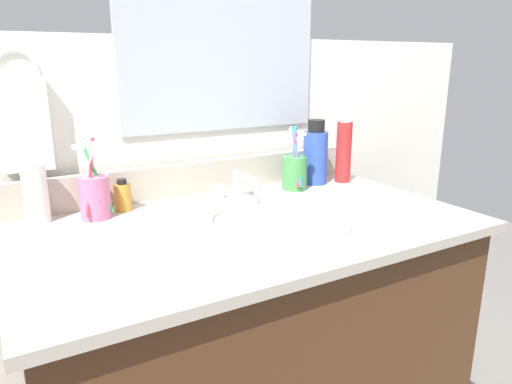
{
  "coord_description": "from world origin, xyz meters",
  "views": [
    {
      "loc": [
        -0.51,
        -0.91,
        1.24
      ],
      "look_at": [
        0.02,
        0.0,
        0.94
      ],
      "focal_mm": 32.99,
      "sensor_mm": 36.0,
      "label": 1
    }
  ],
  "objects_px": {
    "faucet": "(238,190)",
    "bottle_lotion_white": "(35,191)",
    "hand_towel": "(24,124)",
    "cup_pink": "(95,196)",
    "bottle_spray_red": "(344,149)",
    "bottle_shampoo_blue": "(315,155)",
    "bottle_oil_amber": "(123,196)",
    "cup_green": "(295,171)"
  },
  "relations": [
    {
      "from": "hand_towel",
      "to": "bottle_lotion_white",
      "type": "height_order",
      "value": "hand_towel"
    },
    {
      "from": "bottle_shampoo_blue",
      "to": "cup_pink",
      "type": "xyz_separation_m",
      "value": [
        -0.65,
        -0.01,
        -0.03
      ]
    },
    {
      "from": "bottle_shampoo_blue",
      "to": "hand_towel",
      "type": "bearing_deg",
      "value": 172.78
    },
    {
      "from": "bottle_oil_amber",
      "to": "bottle_shampoo_blue",
      "type": "xyz_separation_m",
      "value": [
        0.58,
        -0.02,
        0.05
      ]
    },
    {
      "from": "bottle_lotion_white",
      "to": "bottle_shampoo_blue",
      "type": "relative_size",
      "value": 0.83
    },
    {
      "from": "bottle_spray_red",
      "to": "cup_pink",
      "type": "xyz_separation_m",
      "value": [
        -0.74,
        0.02,
        -0.05
      ]
    },
    {
      "from": "hand_towel",
      "to": "bottle_oil_amber",
      "type": "xyz_separation_m",
      "value": [
        0.19,
        -0.08,
        -0.18
      ]
    },
    {
      "from": "faucet",
      "to": "cup_pink",
      "type": "height_order",
      "value": "cup_pink"
    },
    {
      "from": "hand_towel",
      "to": "bottle_spray_red",
      "type": "bearing_deg",
      "value": -8.2
    },
    {
      "from": "bottle_spray_red",
      "to": "bottle_oil_amber",
      "type": "distance_m",
      "value": 0.67
    },
    {
      "from": "bottle_lotion_white",
      "to": "bottle_spray_red",
      "type": "distance_m",
      "value": 0.87
    },
    {
      "from": "faucet",
      "to": "bottle_oil_amber",
      "type": "distance_m",
      "value": 0.3
    },
    {
      "from": "bottle_spray_red",
      "to": "bottle_oil_amber",
      "type": "xyz_separation_m",
      "value": [
        -0.67,
        0.05,
        -0.07
      ]
    },
    {
      "from": "bottle_spray_red",
      "to": "bottle_lotion_white",
      "type": "bearing_deg",
      "value": 176.13
    },
    {
      "from": "cup_green",
      "to": "cup_pink",
      "type": "xyz_separation_m",
      "value": [
        -0.56,
        0.02,
        0.0
      ]
    },
    {
      "from": "bottle_lotion_white",
      "to": "cup_pink",
      "type": "height_order",
      "value": "cup_pink"
    },
    {
      "from": "hand_towel",
      "to": "bottle_oil_amber",
      "type": "relative_size",
      "value": 2.73
    },
    {
      "from": "bottle_oil_amber",
      "to": "bottle_shampoo_blue",
      "type": "relative_size",
      "value": 0.41
    },
    {
      "from": "hand_towel",
      "to": "bottle_shampoo_blue",
      "type": "bearing_deg",
      "value": -7.22
    },
    {
      "from": "cup_green",
      "to": "bottle_oil_amber",
      "type": "bearing_deg",
      "value": 174.78
    },
    {
      "from": "hand_towel",
      "to": "cup_pink",
      "type": "relative_size",
      "value": 1.15
    },
    {
      "from": "bottle_shampoo_blue",
      "to": "cup_pink",
      "type": "height_order",
      "value": "bottle_shampoo_blue"
    },
    {
      "from": "cup_green",
      "to": "cup_pink",
      "type": "relative_size",
      "value": 0.96
    },
    {
      "from": "hand_towel",
      "to": "faucet",
      "type": "bearing_deg",
      "value": -16.34
    },
    {
      "from": "faucet",
      "to": "bottle_lotion_white",
      "type": "xyz_separation_m",
      "value": [
        -0.49,
        0.08,
        0.05
      ]
    },
    {
      "from": "cup_pink",
      "to": "faucet",
      "type": "bearing_deg",
      "value": -5.96
    },
    {
      "from": "hand_towel",
      "to": "bottle_lotion_white",
      "type": "distance_m",
      "value": 0.16
    },
    {
      "from": "hand_towel",
      "to": "cup_pink",
      "type": "height_order",
      "value": "hand_towel"
    },
    {
      "from": "faucet",
      "to": "cup_pink",
      "type": "bearing_deg",
      "value": 174.04
    },
    {
      "from": "cup_green",
      "to": "hand_towel",
      "type": "bearing_deg",
      "value": 169.81
    },
    {
      "from": "faucet",
      "to": "bottle_lotion_white",
      "type": "height_order",
      "value": "bottle_lotion_white"
    },
    {
      "from": "cup_pink",
      "to": "bottle_spray_red",
      "type": "bearing_deg",
      "value": -1.51
    },
    {
      "from": "faucet",
      "to": "bottle_spray_red",
      "type": "height_order",
      "value": "bottle_spray_red"
    },
    {
      "from": "bottle_oil_amber",
      "to": "hand_towel",
      "type": "bearing_deg",
      "value": 158.13
    },
    {
      "from": "hand_towel",
      "to": "bottle_shampoo_blue",
      "type": "distance_m",
      "value": 0.79
    },
    {
      "from": "hand_towel",
      "to": "bottle_shampoo_blue",
      "type": "height_order",
      "value": "hand_towel"
    },
    {
      "from": "bottle_lotion_white",
      "to": "cup_pink",
      "type": "distance_m",
      "value": 0.13
    },
    {
      "from": "hand_towel",
      "to": "bottle_spray_red",
      "type": "relative_size",
      "value": 0.99
    },
    {
      "from": "hand_towel",
      "to": "cup_pink",
      "type": "distance_m",
      "value": 0.23
    },
    {
      "from": "bottle_spray_red",
      "to": "cup_pink",
      "type": "height_order",
      "value": "bottle_spray_red"
    },
    {
      "from": "hand_towel",
      "to": "faucet",
      "type": "relative_size",
      "value": 1.38
    },
    {
      "from": "hand_towel",
      "to": "bottle_lotion_white",
      "type": "bearing_deg",
      "value": -89.74
    }
  ]
}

